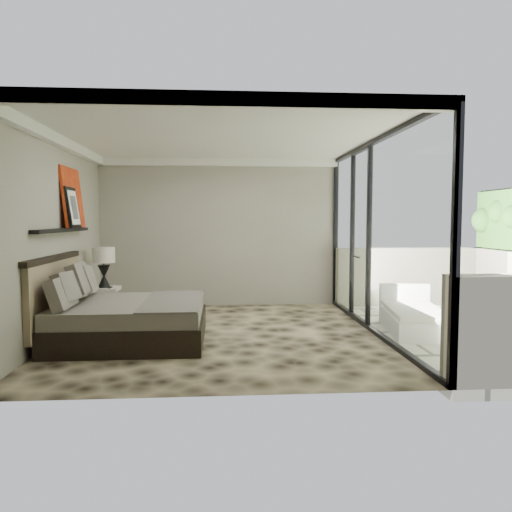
{
  "coord_description": "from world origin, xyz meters",
  "views": [
    {
      "loc": [
        0.01,
        -7.06,
        1.64
      ],
      "look_at": [
        0.55,
        0.4,
        1.1
      ],
      "focal_mm": 35.0,
      "sensor_mm": 36.0,
      "label": 1
    }
  ],
  "objects": [
    {
      "name": "floor",
      "position": [
        0.0,
        0.0,
        0.0
      ],
      "size": [
        5.0,
        5.0,
        0.0
      ],
      "primitive_type": "plane",
      "color": "black",
      "rests_on": "ground"
    },
    {
      "name": "abstract_canvas",
      "position": [
        -2.19,
        0.64,
        1.97
      ],
      "size": [
        0.13,
        0.9,
        0.9
      ],
      "primitive_type": "cube",
      "rotation": [
        0.0,
        -0.1,
        0.0
      ],
      "color": "#A0380D",
      "rests_on": "picture_ledge"
    },
    {
      "name": "lounger",
      "position": [
        2.87,
        0.04,
        0.19
      ],
      "size": [
        1.0,
        1.67,
        0.61
      ],
      "rotation": [
        0.0,
        0.0,
        -0.15
      ],
      "color": "silver",
      "rests_on": "terrace_slab"
    },
    {
      "name": "terrace_slab",
      "position": [
        3.75,
        0.0,
        -0.06
      ],
      "size": [
        3.0,
        5.0,
        0.12
      ],
      "primitive_type": "cube",
      "color": "#B8B49D",
      "rests_on": "ground"
    },
    {
      "name": "framed_print",
      "position": [
        -2.14,
        0.44,
        1.82
      ],
      "size": [
        0.11,
        0.5,
        0.6
      ],
      "primitive_type": "cube",
      "rotation": [
        0.0,
        -0.14,
        0.0
      ],
      "color": "black",
      "rests_on": "picture_ledge"
    },
    {
      "name": "table_lamp",
      "position": [
        -1.92,
        1.36,
        0.95
      ],
      "size": [
        0.37,
        0.37,
        0.67
      ],
      "color": "black",
      "rests_on": "nightstand"
    },
    {
      "name": "left_wall",
      "position": [
        -2.24,
        0.0,
        1.4
      ],
      "size": [
        0.02,
        5.0,
        2.8
      ],
      "primitive_type": "cube",
      "color": "gray",
      "rests_on": "floor"
    },
    {
      "name": "ottoman",
      "position": [
        4.39,
        1.16,
        0.24
      ],
      "size": [
        0.6,
        0.6,
        0.47
      ],
      "primitive_type": "cube",
      "rotation": [
        0.0,
        0.0,
        -0.35
      ],
      "color": "white",
      "rests_on": "terrace_slab"
    },
    {
      "name": "glass_wall",
      "position": [
        2.25,
        0.0,
        1.4
      ],
      "size": [
        0.08,
        5.0,
        2.8
      ],
      "primitive_type": "cube",
      "color": "white",
      "rests_on": "floor"
    },
    {
      "name": "bed",
      "position": [
        -1.31,
        -0.28,
        0.33
      ],
      "size": [
        2.02,
        1.96,
        1.12
      ],
      "color": "black",
      "rests_on": "floor"
    },
    {
      "name": "back_wall",
      "position": [
        0.0,
        2.49,
        1.4
      ],
      "size": [
        4.5,
        0.02,
        2.8
      ],
      "primitive_type": "cube",
      "color": "gray",
      "rests_on": "floor"
    },
    {
      "name": "ceiling",
      "position": [
        0.0,
        0.0,
        2.79
      ],
      "size": [
        4.5,
        5.0,
        0.02
      ],
      "primitive_type": "cube",
      "color": "silver",
      "rests_on": "back_wall"
    },
    {
      "name": "nightstand",
      "position": [
        -1.92,
        1.38,
        0.23
      ],
      "size": [
        0.51,
        0.51,
        0.46
      ],
      "primitive_type": "cube",
      "rotation": [
        0.0,
        0.0,
        -0.12
      ],
      "color": "black",
      "rests_on": "floor"
    },
    {
      "name": "picture_ledge",
      "position": [
        -2.18,
        0.1,
        1.5
      ],
      "size": [
        0.12,
        2.2,
        0.05
      ],
      "primitive_type": "cube",
      "color": "black",
      "rests_on": "left_wall"
    }
  ]
}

